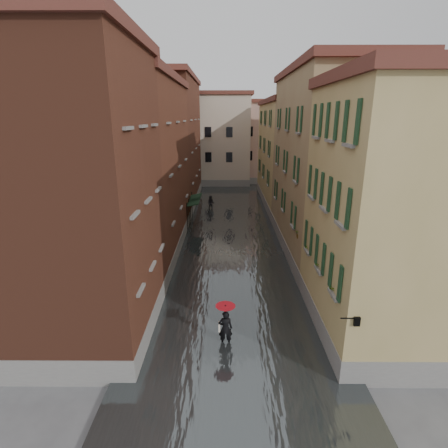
{
  "coord_description": "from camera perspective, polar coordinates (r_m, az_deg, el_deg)",
  "views": [
    {
      "loc": [
        -0.46,
        -17.21,
        10.2
      ],
      "look_at": [
        -0.59,
        5.95,
        3.0
      ],
      "focal_mm": 28.0,
      "sensor_mm": 36.0,
      "label": 1
    }
  ],
  "objects": [
    {
      "name": "building_end_pink",
      "position": [
        57.73,
        6.93,
        12.97
      ],
      "size": [
        10.0,
        9.0,
        12.0
      ],
      "primitive_type": "cube",
      "color": "tan",
      "rests_on": "ground"
    },
    {
      "name": "wall_lantern",
      "position": [
        14.16,
        20.74,
        -14.52
      ],
      "size": [
        0.71,
        0.22,
        0.35
      ],
      "color": "black",
      "rests_on": "ground"
    },
    {
      "name": "ground",
      "position": [
        20.01,
        1.64,
        -13.38
      ],
      "size": [
        120.0,
        120.0,
        0.0
      ],
      "primitive_type": "plane",
      "color": "#525355",
      "rests_on": "ground"
    },
    {
      "name": "building_left_far",
      "position": [
        41.85,
        -8.88,
        12.68
      ],
      "size": [
        6.0,
        16.0,
        14.0
      ],
      "primitive_type": "cube",
      "color": "brown",
      "rests_on": "ground"
    },
    {
      "name": "building_left_near",
      "position": [
        16.97,
        -22.4,
        3.35
      ],
      "size": [
        6.0,
        8.0,
        13.0
      ],
      "primitive_type": "cube",
      "color": "brown",
      "rests_on": "ground"
    },
    {
      "name": "building_right_near",
      "position": [
        17.52,
        25.52,
        0.83
      ],
      "size": [
        6.0,
        8.0,
        11.5
      ],
      "primitive_type": "cube",
      "color": "#A39054",
      "rests_on": "ground"
    },
    {
      "name": "pedestrian_far",
      "position": [
        39.16,
        -2.15,
        3.42
      ],
      "size": [
        0.95,
        0.82,
        1.67
      ],
      "primitive_type": "imported",
      "rotation": [
        0.0,
        0.0,
        -0.26
      ],
      "color": "black",
      "rests_on": "ground"
    },
    {
      "name": "awning_far",
      "position": [
        34.26,
        -4.76,
        4.17
      ],
      "size": [
        1.09,
        3.16,
        2.8
      ],
      "color": "black",
      "rests_on": "ground"
    },
    {
      "name": "awning_near",
      "position": [
        32.61,
        -5.02,
        3.47
      ],
      "size": [
        1.09,
        2.76,
        2.8
      ],
      "color": "black",
      "rests_on": "ground"
    },
    {
      "name": "pedestrian_main",
      "position": [
        16.48,
        0.22,
        -15.74
      ],
      "size": [
        0.92,
        0.92,
        2.06
      ],
      "color": "black",
      "rests_on": "ground"
    },
    {
      "name": "building_right_far",
      "position": [
        42.12,
        10.73,
        10.91
      ],
      "size": [
        6.0,
        16.0,
        11.5
      ],
      "primitive_type": "cube",
      "color": "#A39054",
      "rests_on": "ground"
    },
    {
      "name": "window_planters",
      "position": [
        18.58,
        14.61,
        -4.42
      ],
      "size": [
        0.59,
        8.26,
        0.84
      ],
      "color": "brown",
      "rests_on": "ground"
    },
    {
      "name": "building_right_mid",
      "position": [
        27.5,
        16.26,
        8.86
      ],
      "size": [
        6.0,
        14.0,
        13.0
      ],
      "primitive_type": "cube",
      "color": "#97845B",
      "rests_on": "ground"
    },
    {
      "name": "building_left_mid",
      "position": [
        27.3,
        -13.69,
        8.46
      ],
      "size": [
        6.0,
        14.0,
        12.5
      ],
      "primitive_type": "cube",
      "color": "#572A1B",
      "rests_on": "ground"
    },
    {
      "name": "building_end_cream",
      "position": [
        55.4,
        -2.36,
        13.42
      ],
      "size": [
        12.0,
        9.0,
        13.0
      ],
      "primitive_type": "cube",
      "color": "#BDA997",
      "rests_on": "ground"
    },
    {
      "name": "floodwater",
      "position": [
        31.86,
        1.14,
        -1.22
      ],
      "size": [
        10.0,
        60.0,
        0.2
      ],
      "primitive_type": "cube",
      "color": "#3D4244",
      "rests_on": "ground"
    }
  ]
}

